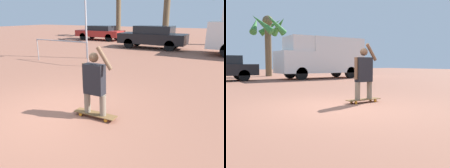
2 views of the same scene
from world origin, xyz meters
TOP-DOWN VIEW (x-y plane):
  - ground_plane at (0.00, 0.00)m, footprint 80.00×80.00m
  - skateboard at (0.95, 0.28)m, footprint 1.01×0.24m
  - person_skateboarder at (0.95, 0.28)m, footprint 0.74×0.22m
  - parked_car_black at (-1.38, 11.35)m, footprint 4.58×1.79m
  - parked_car_red at (-7.48, 14.41)m, footprint 4.43×1.78m
  - plaza_railing_segment at (-3.62, 4.50)m, footprint 3.07×0.05m

SIDE VIEW (x-z plane):
  - ground_plane at x=0.00m, z-range 0.00..0.00m
  - skateboard at x=0.95m, z-range 0.03..0.12m
  - parked_car_red at x=-7.48m, z-range 0.06..1.36m
  - parked_car_black at x=-1.38m, z-range 0.05..1.57m
  - person_skateboarder at x=0.95m, z-range 0.09..1.59m
  - plaza_railing_segment at x=-3.62m, z-range 0.33..1.40m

